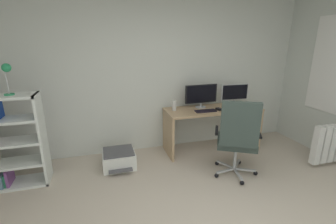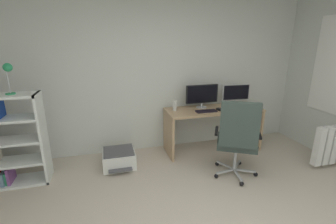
{
  "view_description": "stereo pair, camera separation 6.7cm",
  "coord_description": "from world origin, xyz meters",
  "px_view_note": "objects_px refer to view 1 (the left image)",
  "views": [
    {
      "loc": [
        -0.86,
        -1.32,
        1.84
      ],
      "look_at": [
        0.07,
        1.83,
        0.84
      ],
      "focal_mm": 25.08,
      "sensor_mm": 36.0,
      "label": 1
    },
    {
      "loc": [
        -0.79,
        -1.34,
        1.84
      ],
      "look_at": [
        0.07,
        1.83,
        0.84
      ],
      "focal_mm": 25.08,
      "sensor_mm": 36.0,
      "label": 2
    }
  ],
  "objects_px": {
    "computer_mouse": "(219,109)",
    "desk": "(212,119)",
    "printer": "(119,159)",
    "desktop_speaker": "(174,105)",
    "monitor_main": "(201,95)",
    "keyboard": "(206,111)",
    "office_chair": "(238,137)",
    "monitor_secondary": "(234,93)",
    "desk_lamp": "(7,72)"
  },
  "relations": [
    {
      "from": "monitor_main",
      "to": "computer_mouse",
      "type": "xyz_separation_m",
      "value": [
        0.22,
        -0.23,
        -0.21
      ]
    },
    {
      "from": "printer",
      "to": "office_chair",
      "type": "bearing_deg",
      "value": -26.22
    },
    {
      "from": "monitor_main",
      "to": "office_chair",
      "type": "relative_size",
      "value": 0.51
    },
    {
      "from": "monitor_secondary",
      "to": "monitor_main",
      "type": "bearing_deg",
      "value": -180.0
    },
    {
      "from": "desk",
      "to": "desk_lamp",
      "type": "xyz_separation_m",
      "value": [
        -2.85,
        -0.26,
        0.93
      ]
    },
    {
      "from": "computer_mouse",
      "to": "office_chair",
      "type": "xyz_separation_m",
      "value": [
        -0.14,
        -0.81,
        -0.15
      ]
    },
    {
      "from": "monitor_main",
      "to": "desk_lamp",
      "type": "height_order",
      "value": "desk_lamp"
    },
    {
      "from": "monitor_secondary",
      "to": "desk_lamp",
      "type": "height_order",
      "value": "desk_lamp"
    },
    {
      "from": "monitor_secondary",
      "to": "desk_lamp",
      "type": "relative_size",
      "value": 1.36
    },
    {
      "from": "office_chair",
      "to": "desk_lamp",
      "type": "xyz_separation_m",
      "value": [
        -2.75,
        0.66,
        0.88
      ]
    },
    {
      "from": "desk",
      "to": "desk_lamp",
      "type": "distance_m",
      "value": 3.01
    },
    {
      "from": "desk",
      "to": "computer_mouse",
      "type": "bearing_deg",
      "value": -66.95
    },
    {
      "from": "office_chair",
      "to": "printer",
      "type": "distance_m",
      "value": 1.77
    },
    {
      "from": "office_chair",
      "to": "desk",
      "type": "bearing_deg",
      "value": 84.26
    },
    {
      "from": "monitor_main",
      "to": "desktop_speaker",
      "type": "xyz_separation_m",
      "value": [
        -0.5,
        -0.05,
        -0.14
      ]
    },
    {
      "from": "keyboard",
      "to": "office_chair",
      "type": "relative_size",
      "value": 0.3
    },
    {
      "from": "desk",
      "to": "keyboard",
      "type": "relative_size",
      "value": 4.75
    },
    {
      "from": "printer",
      "to": "computer_mouse",
      "type": "bearing_deg",
      "value": 2.04
    },
    {
      "from": "monitor_secondary",
      "to": "office_chair",
      "type": "xyz_separation_m",
      "value": [
        -0.56,
        -1.05,
        -0.35
      ]
    },
    {
      "from": "office_chair",
      "to": "printer",
      "type": "xyz_separation_m",
      "value": [
        -1.53,
        0.75,
        -0.48
      ]
    },
    {
      "from": "monitor_secondary",
      "to": "printer",
      "type": "height_order",
      "value": "monitor_secondary"
    },
    {
      "from": "keyboard",
      "to": "computer_mouse",
      "type": "xyz_separation_m",
      "value": [
        0.24,
        0.02,
        0.01
      ]
    },
    {
      "from": "monitor_main",
      "to": "computer_mouse",
      "type": "height_order",
      "value": "monitor_main"
    },
    {
      "from": "monitor_main",
      "to": "office_chair",
      "type": "bearing_deg",
      "value": -85.69
    },
    {
      "from": "printer",
      "to": "keyboard",
      "type": "bearing_deg",
      "value": 1.61
    },
    {
      "from": "desk",
      "to": "office_chair",
      "type": "bearing_deg",
      "value": -95.74
    },
    {
      "from": "desktop_speaker",
      "to": "desk_lamp",
      "type": "bearing_deg",
      "value": -171.24
    },
    {
      "from": "monitor_secondary",
      "to": "desk_lamp",
      "type": "bearing_deg",
      "value": -173.4
    },
    {
      "from": "monitor_main",
      "to": "desk_lamp",
      "type": "xyz_separation_m",
      "value": [
        -2.67,
        -0.38,
        0.52
      ]
    },
    {
      "from": "office_chair",
      "to": "monitor_main",
      "type": "bearing_deg",
      "value": 94.31
    },
    {
      "from": "desktop_speaker",
      "to": "printer",
      "type": "distance_m",
      "value": 1.21
    },
    {
      "from": "desktop_speaker",
      "to": "computer_mouse",
      "type": "bearing_deg",
      "value": -14.6
    },
    {
      "from": "desk_lamp",
      "to": "printer",
      "type": "distance_m",
      "value": 1.83
    },
    {
      "from": "office_chair",
      "to": "printer",
      "type": "bearing_deg",
      "value": 153.78
    },
    {
      "from": "computer_mouse",
      "to": "office_chair",
      "type": "height_order",
      "value": "office_chair"
    },
    {
      "from": "desktop_speaker",
      "to": "printer",
      "type": "height_order",
      "value": "desktop_speaker"
    },
    {
      "from": "office_chair",
      "to": "computer_mouse",
      "type": "bearing_deg",
      "value": 80.19
    },
    {
      "from": "printer",
      "to": "desktop_speaker",
      "type": "bearing_deg",
      "value": 14.43
    },
    {
      "from": "monitor_main",
      "to": "monitor_secondary",
      "type": "relative_size",
      "value": 1.12
    },
    {
      "from": "keyboard",
      "to": "desk_lamp",
      "type": "bearing_deg",
      "value": -176.37
    },
    {
      "from": "monitor_main",
      "to": "printer",
      "type": "height_order",
      "value": "monitor_main"
    },
    {
      "from": "keyboard",
      "to": "printer",
      "type": "bearing_deg",
      "value": -177.57
    },
    {
      "from": "desk",
      "to": "monitor_main",
      "type": "distance_m",
      "value": 0.46
    },
    {
      "from": "monitor_secondary",
      "to": "keyboard",
      "type": "xyz_separation_m",
      "value": [
        -0.67,
        -0.25,
        -0.21
      ]
    },
    {
      "from": "desktop_speaker",
      "to": "office_chair",
      "type": "xyz_separation_m",
      "value": [
        0.57,
        -1.0,
        -0.22
      ]
    },
    {
      "from": "desktop_speaker",
      "to": "desk_lamp",
      "type": "relative_size",
      "value": 0.45
    },
    {
      "from": "computer_mouse",
      "to": "printer",
      "type": "xyz_separation_m",
      "value": [
        -1.67,
        -0.06,
        -0.63
      ]
    },
    {
      "from": "office_chair",
      "to": "desk_lamp",
      "type": "height_order",
      "value": "desk_lamp"
    },
    {
      "from": "computer_mouse",
      "to": "desk",
      "type": "bearing_deg",
      "value": 99.39
    },
    {
      "from": "monitor_secondary",
      "to": "computer_mouse",
      "type": "xyz_separation_m",
      "value": [
        -0.42,
        -0.23,
        -0.2
      ]
    }
  ]
}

